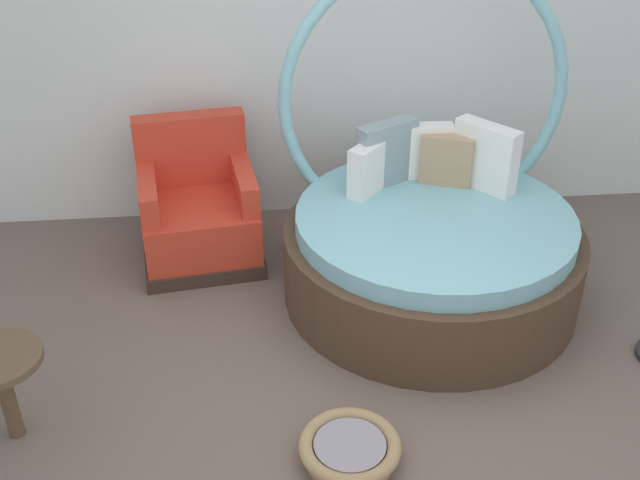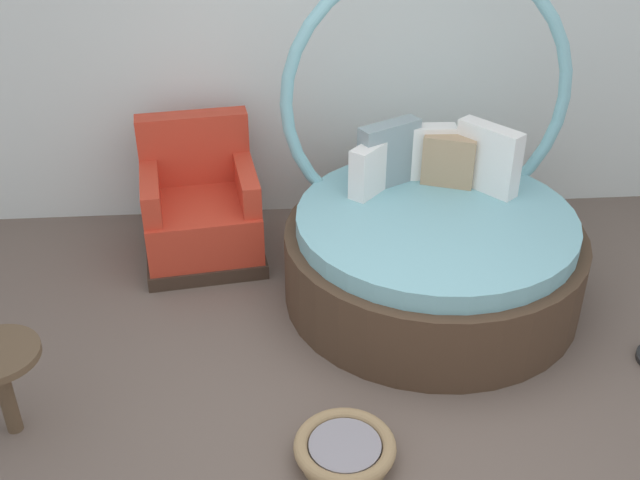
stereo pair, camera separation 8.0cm
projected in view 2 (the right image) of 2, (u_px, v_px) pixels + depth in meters
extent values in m
cube|color=#66564C|center=(374.00, 424.00, 4.03)|extent=(8.00, 8.00, 0.02)
cylinder|color=#473323|center=(432.00, 264.00, 4.88)|extent=(1.88, 1.88, 0.49)
cylinder|color=#7AB7C1|center=(436.00, 223.00, 4.72)|extent=(1.73, 1.73, 0.12)
torus|color=#7AB7C1|center=(427.00, 101.00, 4.84)|extent=(1.87, 0.08, 1.87)
cube|color=white|center=(488.00, 158.00, 4.87)|extent=(0.37, 0.41, 0.43)
cube|color=tan|center=(449.00, 161.00, 4.95)|extent=(0.35, 0.23, 0.33)
cube|color=white|center=(426.00, 152.00, 5.02)|extent=(0.37, 0.14, 0.37)
cube|color=gray|center=(389.00, 154.00, 4.93)|extent=(0.43, 0.31, 0.42)
cube|color=white|center=(371.00, 168.00, 4.85)|extent=(0.31, 0.33, 0.33)
cube|color=#38281E|center=(205.00, 249.00, 5.40)|extent=(0.90, 0.90, 0.10)
cube|color=red|center=(202.00, 222.00, 5.28)|extent=(0.85, 0.85, 0.34)
cube|color=red|center=(194.00, 148.00, 5.32)|extent=(0.77, 0.26, 0.50)
cube|color=red|center=(150.00, 190.00, 5.08)|extent=(0.21, 0.69, 0.22)
cube|color=red|center=(246.00, 181.00, 5.19)|extent=(0.21, 0.69, 0.22)
cylinder|color=#9E7F56|center=(345.00, 456.00, 3.79)|extent=(0.44, 0.44, 0.06)
torus|color=#9E7F56|center=(345.00, 446.00, 3.76)|extent=(0.51, 0.51, 0.07)
cylinder|color=gray|center=(345.00, 448.00, 3.77)|extent=(0.36, 0.36, 0.05)
cylinder|color=brown|center=(6.00, 394.00, 3.86)|extent=(0.08, 0.08, 0.48)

